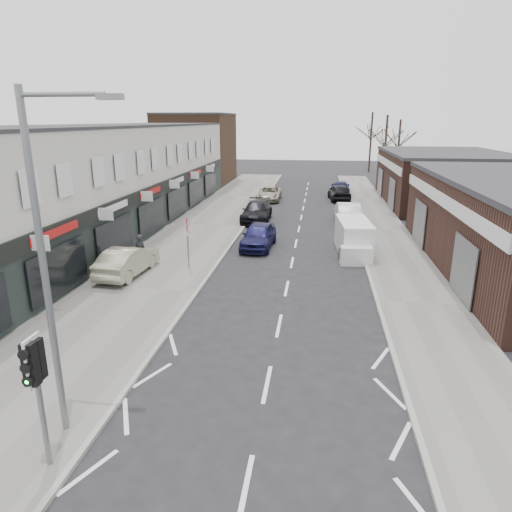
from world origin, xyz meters
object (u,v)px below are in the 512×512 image
(traffic_light, at_px, (35,372))
(street_lamp, at_px, (49,254))
(warning_sign, at_px, (188,228))
(parked_car_right_c, at_px, (340,188))
(parked_car_right_a, at_px, (347,212))
(white_van, at_px, (354,238))
(parked_car_left_c, at_px, (269,194))
(parked_car_left_b, at_px, (257,211))
(parked_car_right_b, at_px, (339,192))
(parked_car_left_a, at_px, (259,236))
(sedan_on_pavement, at_px, (127,261))
(pedestrian, at_px, (141,251))

(traffic_light, height_order, street_lamp, street_lamp)
(warning_sign, bearing_deg, parked_car_right_c, 71.88)
(parked_car_right_a, height_order, parked_car_right_c, parked_car_right_a)
(white_van, height_order, parked_car_left_c, white_van)
(traffic_light, bearing_deg, parked_car_left_b, 87.68)
(traffic_light, distance_m, parked_car_right_b, 37.46)
(traffic_light, distance_m, parked_car_left_a, 18.98)
(sedan_on_pavement, height_order, parked_car_right_b, parked_car_right_b)
(parked_car_left_b, relative_size, parked_car_right_b, 1.11)
(street_lamp, xyz_separation_m, sedan_on_pavement, (-3.33, 11.35, -3.79))
(parked_car_right_a, relative_size, parked_car_right_b, 1.02)
(traffic_light, height_order, white_van, traffic_light)
(parked_car_left_b, bearing_deg, traffic_light, -93.17)
(warning_sign, distance_m, pedestrian, 2.72)
(parked_car_left_a, xyz_separation_m, parked_car_right_c, (5.70, 21.70, -0.06))
(traffic_light, bearing_deg, parked_car_right_c, 78.95)
(traffic_light, bearing_deg, parked_car_right_b, 78.18)
(parked_car_right_a, bearing_deg, parked_car_left_c, -53.97)
(street_lamp, bearing_deg, parked_car_right_b, 77.59)
(white_van, relative_size, pedestrian, 2.78)
(street_lamp, height_order, sedan_on_pavement, street_lamp)
(street_lamp, distance_m, sedan_on_pavement, 12.42)
(traffic_light, relative_size, parked_car_right_b, 0.67)
(parked_car_left_c, relative_size, parked_car_right_c, 1.00)
(parked_car_left_a, height_order, parked_car_left_b, parked_car_left_a)
(parked_car_right_a, bearing_deg, warning_sign, 53.70)
(warning_sign, height_order, parked_car_left_c, warning_sign)
(parked_car_right_b, bearing_deg, parked_car_left_c, 3.72)
(parked_car_right_b, bearing_deg, sedan_on_pavement, 59.66)
(parked_car_left_b, distance_m, parked_car_right_a, 6.85)
(traffic_light, height_order, parked_car_left_a, traffic_light)
(street_lamp, height_order, parked_car_left_a, street_lamp)
(pedestrian, bearing_deg, parked_car_right_b, -99.94)
(white_van, xyz_separation_m, parked_car_right_c, (0.10, 22.15, -0.21))
(pedestrian, distance_m, parked_car_left_a, 7.46)
(street_lamp, bearing_deg, sedan_on_pavement, 106.35)
(pedestrian, relative_size, parked_car_right_b, 0.39)
(street_lamp, relative_size, parked_car_right_a, 1.71)
(traffic_light, height_order, parked_car_left_c, traffic_light)
(white_van, relative_size, parked_car_right_a, 1.06)
(white_van, relative_size, parked_car_left_c, 1.06)
(pedestrian, height_order, parked_car_left_b, pedestrian)
(traffic_light, bearing_deg, warning_sign, 93.10)
(pedestrian, distance_m, parked_car_right_b, 25.44)
(street_lamp, bearing_deg, pedestrian, 103.80)
(pedestrian, relative_size, parked_car_left_a, 0.41)
(street_lamp, bearing_deg, parked_car_right_c, 78.45)
(parked_car_left_c, xyz_separation_m, parked_car_right_b, (6.67, 1.09, 0.14))
(white_van, xyz_separation_m, parked_car_left_b, (-6.73, 7.93, -0.15))
(parked_car_right_c, bearing_deg, pedestrian, 69.14)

